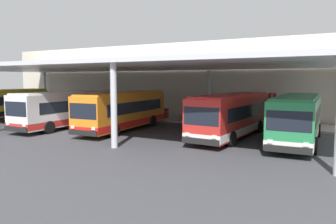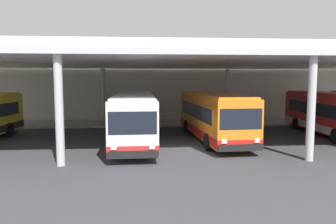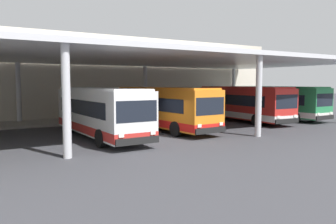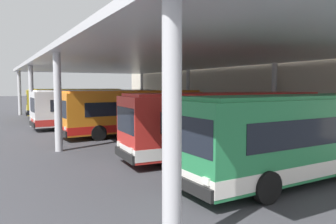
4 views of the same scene
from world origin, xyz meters
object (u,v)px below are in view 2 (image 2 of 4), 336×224
object	(u,v)px
bus_far_bay	(330,113)
banner_sign	(306,103)
bus_second_bay	(134,118)
bench_waiting	(217,116)
bus_middle_bay	(213,116)
trash_bin	(191,117)

from	to	relation	value
bus_far_bay	banner_sign	world-z (taller)	banner_sign
bus_second_bay	bench_waiting	distance (m)	12.18
bench_waiting	banner_sign	bearing A→B (deg)	-6.01
bus_middle_bay	trash_bin	xyz separation A→B (m)	(-0.27, 7.95, -0.98)
bus_far_bay	trash_bin	world-z (taller)	bus_far_bay
bus_middle_bay	banner_sign	size ratio (longest dim) A/B	3.33
bus_far_bay	banner_sign	xyz separation A→B (m)	(1.63, 6.40, 0.32)
bus_middle_bay	bench_waiting	distance (m)	8.69
bus_second_bay	trash_bin	size ratio (longest dim) A/B	10.80
bus_far_bay	banner_sign	bearing A→B (deg)	75.73
bus_middle_bay	trash_bin	world-z (taller)	bus_middle_bay
bus_second_bay	trash_bin	bearing A→B (deg)	60.74
bus_far_bay	bench_waiting	bearing A→B (deg)	132.63
bench_waiting	bus_far_bay	bearing A→B (deg)	-47.37
bench_waiting	trash_bin	bearing A→B (deg)	-171.76
bus_far_bay	banner_sign	distance (m)	6.61
bus_second_bay	banner_sign	world-z (taller)	banner_sign
bench_waiting	trash_bin	world-z (taller)	trash_bin
bus_second_bay	bus_far_bay	distance (m)	14.50
bus_middle_bay	bus_far_bay	distance (m)	9.06
bus_second_bay	bus_far_bay	size ratio (longest dim) A/B	0.99
bus_second_bay	bench_waiting	bearing A→B (deg)	50.97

